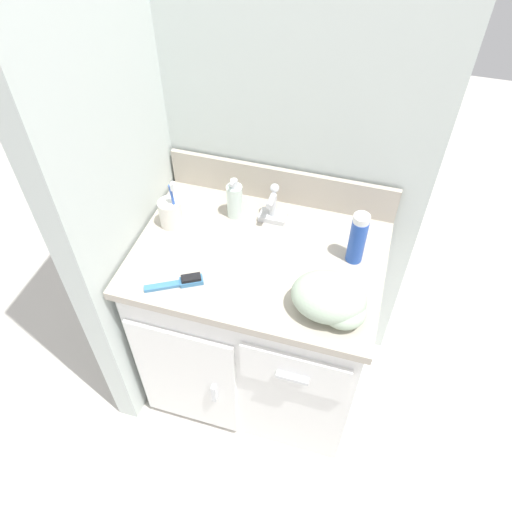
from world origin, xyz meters
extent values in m
plane|color=beige|center=(0.00, 0.00, 0.00)|extent=(6.00, 6.00, 0.00)
cube|color=silver|center=(0.00, 0.33, 1.10)|extent=(0.97, 0.08, 2.20)
cube|color=silver|center=(-0.45, 0.00, 1.10)|extent=(0.08, 0.64, 2.20)
cube|color=white|center=(0.00, 0.00, 0.36)|extent=(0.76, 0.52, 0.72)
cube|color=white|center=(-0.18, -0.27, 0.32)|extent=(0.36, 0.02, 0.58)
cube|color=white|center=(0.19, -0.27, 0.56)|extent=(0.33, 0.02, 0.17)
cube|color=silver|center=(-0.07, -0.29, 0.32)|extent=(0.02, 0.02, 0.09)
cube|color=silver|center=(0.19, -0.29, 0.56)|extent=(0.10, 0.02, 0.01)
cube|color=#B2A899|center=(0.00, 0.00, 0.73)|extent=(0.79, 0.56, 0.03)
ellipsoid|color=#A49A8C|center=(0.00, 0.00, 0.67)|extent=(0.36, 0.28, 0.17)
cylinder|color=silver|center=(0.00, 0.00, 0.58)|extent=(0.03, 0.03, 0.01)
cube|color=#B2A899|center=(0.00, 0.27, 0.82)|extent=(0.79, 0.02, 0.13)
cube|color=silver|center=(0.00, 0.17, 0.76)|extent=(0.09, 0.06, 0.02)
cylinder|color=silver|center=(0.00, 0.17, 0.81)|extent=(0.02, 0.02, 0.08)
cylinder|color=silver|center=(0.00, 0.14, 0.85)|extent=(0.02, 0.06, 0.02)
sphere|color=silver|center=(0.00, 0.18, 0.87)|extent=(0.03, 0.03, 0.03)
cylinder|color=white|center=(-0.32, 0.05, 0.80)|extent=(0.07, 0.07, 0.10)
cylinder|color=blue|center=(-0.30, 0.05, 0.84)|extent=(0.02, 0.01, 0.16)
cube|color=white|center=(-0.29, 0.05, 0.92)|extent=(0.01, 0.02, 0.03)
cylinder|color=silver|center=(-0.13, 0.15, 0.81)|extent=(0.05, 0.05, 0.12)
cylinder|color=silver|center=(-0.13, 0.15, 0.88)|extent=(0.02, 0.02, 0.03)
cylinder|color=silver|center=(-0.13, 0.14, 0.90)|extent=(0.01, 0.03, 0.01)
cylinder|color=#234CB2|center=(0.29, 0.06, 0.83)|extent=(0.05, 0.05, 0.16)
cylinder|color=white|center=(0.29, 0.06, 0.92)|extent=(0.05, 0.05, 0.02)
cube|color=teal|center=(-0.24, -0.21, 0.75)|extent=(0.10, 0.07, 0.01)
cube|color=teal|center=(-0.16, -0.17, 0.76)|extent=(0.08, 0.06, 0.02)
cube|color=black|center=(-0.16, -0.17, 0.77)|extent=(0.06, 0.05, 0.01)
ellipsoid|color=#A8BCA3|center=(0.25, -0.16, 0.81)|extent=(0.21, 0.17, 0.12)
ellipsoid|color=#B0C6AB|center=(0.30, -0.18, 0.79)|extent=(0.13, 0.12, 0.08)
camera|label=1|loc=(0.30, -1.04, 1.90)|focal=35.00mm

